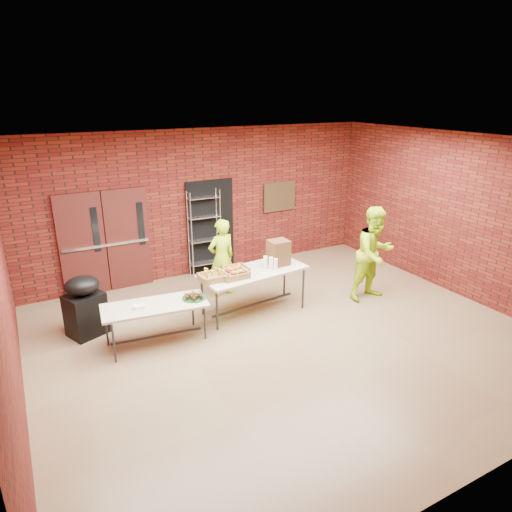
{
  "coord_description": "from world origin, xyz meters",
  "views": [
    {
      "loc": [
        -3.7,
        -5.69,
        3.92
      ],
      "look_at": [
        0.15,
        1.4,
        0.99
      ],
      "focal_mm": 32.0,
      "sensor_mm": 36.0,
      "label": 1
    }
  ],
  "objects_px": {
    "table_right": "(253,274)",
    "volunteer_man": "(375,254)",
    "volunteer_woman": "(222,258)",
    "covered_grill": "(85,306)",
    "coffee_dispenser": "(278,253)",
    "table_left": "(155,308)",
    "wire_rack": "(205,233)"
  },
  "relations": [
    {
      "from": "coffee_dispenser",
      "to": "volunteer_woman",
      "type": "distance_m",
      "value": 1.21
    },
    {
      "from": "wire_rack",
      "to": "table_right",
      "type": "relative_size",
      "value": 0.93
    },
    {
      "from": "volunteer_woman",
      "to": "coffee_dispenser",
      "type": "bearing_deg",
      "value": 123.73
    },
    {
      "from": "wire_rack",
      "to": "volunteer_man",
      "type": "distance_m",
      "value": 3.68
    },
    {
      "from": "table_right",
      "to": "table_left",
      "type": "bearing_deg",
      "value": -179.1
    },
    {
      "from": "covered_grill",
      "to": "volunteer_man",
      "type": "bearing_deg",
      "value": -34.8
    },
    {
      "from": "volunteer_man",
      "to": "volunteer_woman",
      "type": "bearing_deg",
      "value": 147.51
    },
    {
      "from": "wire_rack",
      "to": "table_left",
      "type": "relative_size",
      "value": 1.1
    },
    {
      "from": "table_left",
      "to": "covered_grill",
      "type": "height_order",
      "value": "covered_grill"
    },
    {
      "from": "table_right",
      "to": "coffee_dispenser",
      "type": "xyz_separation_m",
      "value": [
        0.57,
        0.06,
        0.31
      ]
    },
    {
      "from": "coffee_dispenser",
      "to": "covered_grill",
      "type": "bearing_deg",
      "value": 171.2
    },
    {
      "from": "covered_grill",
      "to": "volunteer_man",
      "type": "xyz_separation_m",
      "value": [
        5.26,
        -1.18,
        0.4
      ]
    },
    {
      "from": "table_right",
      "to": "covered_grill",
      "type": "bearing_deg",
      "value": 162.23
    },
    {
      "from": "covered_grill",
      "to": "volunteer_man",
      "type": "relative_size",
      "value": 0.57
    },
    {
      "from": "coffee_dispenser",
      "to": "volunteer_man",
      "type": "relative_size",
      "value": 0.26
    },
    {
      "from": "wire_rack",
      "to": "table_left",
      "type": "xyz_separation_m",
      "value": [
        -1.88,
        -2.41,
        -0.33
      ]
    },
    {
      "from": "coffee_dispenser",
      "to": "volunteer_man",
      "type": "bearing_deg",
      "value": -19.78
    },
    {
      "from": "covered_grill",
      "to": "coffee_dispenser",
      "type": "bearing_deg",
      "value": -30.92
    },
    {
      "from": "wire_rack",
      "to": "volunteer_man",
      "type": "bearing_deg",
      "value": -46.38
    },
    {
      "from": "volunteer_woman",
      "to": "volunteer_man",
      "type": "xyz_separation_m",
      "value": [
        2.58,
        -1.54,
        0.14
      ]
    },
    {
      "from": "volunteer_woman",
      "to": "wire_rack",
      "type": "bearing_deg",
      "value": -104.21
    },
    {
      "from": "table_right",
      "to": "volunteer_man",
      "type": "bearing_deg",
      "value": -20.0
    },
    {
      "from": "table_left",
      "to": "table_right",
      "type": "relative_size",
      "value": 0.84
    },
    {
      "from": "coffee_dispenser",
      "to": "volunteer_woman",
      "type": "xyz_separation_m",
      "value": [
        -0.78,
        0.89,
        -0.26
      ]
    },
    {
      "from": "table_right",
      "to": "volunteer_man",
      "type": "xyz_separation_m",
      "value": [
        2.37,
        -0.59,
        0.18
      ]
    },
    {
      "from": "volunteer_man",
      "to": "wire_rack",
      "type": "bearing_deg",
      "value": 129.71
    },
    {
      "from": "coffee_dispenser",
      "to": "covered_grill",
      "type": "xyz_separation_m",
      "value": [
        -3.46,
        0.54,
        -0.53
      ]
    },
    {
      "from": "covered_grill",
      "to": "volunteer_woman",
      "type": "relative_size",
      "value": 0.66
    },
    {
      "from": "wire_rack",
      "to": "coffee_dispenser",
      "type": "relative_size",
      "value": 4.03
    },
    {
      "from": "covered_grill",
      "to": "volunteer_man",
      "type": "distance_m",
      "value": 5.41
    },
    {
      "from": "table_left",
      "to": "covered_grill",
      "type": "bearing_deg",
      "value": 146.13
    },
    {
      "from": "volunteer_man",
      "to": "coffee_dispenser",
      "type": "bearing_deg",
      "value": 158.62
    }
  ]
}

